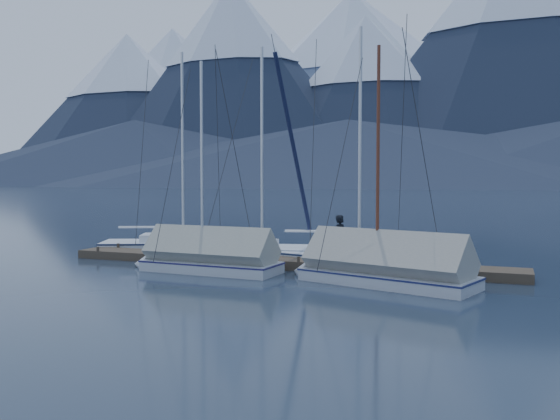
# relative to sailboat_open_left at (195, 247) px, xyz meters

# --- Properties ---
(ground) EXTENTS (1000.00, 1000.00, 0.00)m
(ground) POSITION_rel_sailboat_open_left_xyz_m (5.52, -5.19, -0.18)
(ground) COLOR #15202F
(ground) RESTS_ON ground
(mountain_range) EXTENTS (877.00, 584.00, 150.50)m
(mountain_range) POSITION_rel_sailboat_open_left_xyz_m (9.65, 365.25, 58.47)
(mountain_range) COLOR #475675
(mountain_range) RESTS_ON ground
(dock) EXTENTS (18.00, 1.50, 0.54)m
(dock) POSITION_rel_sailboat_open_left_xyz_m (5.52, -3.19, -0.07)
(dock) COLOR #382D23
(dock) RESTS_ON ground
(mooring_posts) EXTENTS (15.12, 1.52, 0.35)m
(mooring_posts) POSITION_rel_sailboat_open_left_xyz_m (5.02, -3.19, 0.17)
(mooring_posts) COLOR #382D23
(mooring_posts) RESTS_ON ground
(sailboat_open_left) EXTENTS (7.90, 5.05, 10.15)m
(sailboat_open_left) POSITION_rel_sailboat_open_left_xyz_m (0.00, 0.00, 0.00)
(sailboat_open_left) COLOR silver
(sailboat_open_left) RESTS_ON ground
(sailboat_open_mid) EXTENTS (7.70, 3.75, 9.82)m
(sailboat_open_mid) POSITION_rel_sailboat_open_left_xyz_m (4.41, -1.26, -0.01)
(sailboat_open_mid) COLOR silver
(sailboat_open_mid) RESTS_ON ground
(sailboat_open_right) EXTENTS (8.31, 4.15, 10.58)m
(sailboat_open_right) POSITION_rel_sailboat_open_left_xyz_m (8.46, -0.08, 0.01)
(sailboat_open_right) COLOR silver
(sailboat_open_right) RESTS_ON ground
(sailboat_covered_near) EXTENTS (6.82, 3.74, 8.48)m
(sailboat_covered_near) POSITION_rel_sailboat_open_left_xyz_m (9.64, -5.42, 0.24)
(sailboat_covered_near) COLOR #B8BCC6
(sailboat_covered_near) RESTS_ON ground
(sailboat_covered_far) EXTENTS (6.07, 2.55, 8.40)m
(sailboat_covered_far) POSITION_rel_sailboat_open_left_xyz_m (3.15, -5.23, 0.23)
(sailboat_covered_far) COLOR silver
(sailboat_covered_far) RESTS_ON ground
(person) EXTENTS (0.54, 0.70, 1.72)m
(person) POSITION_rel_sailboat_open_left_xyz_m (7.91, -3.11, 1.02)
(person) COLOR black
(person) RESTS_ON dock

